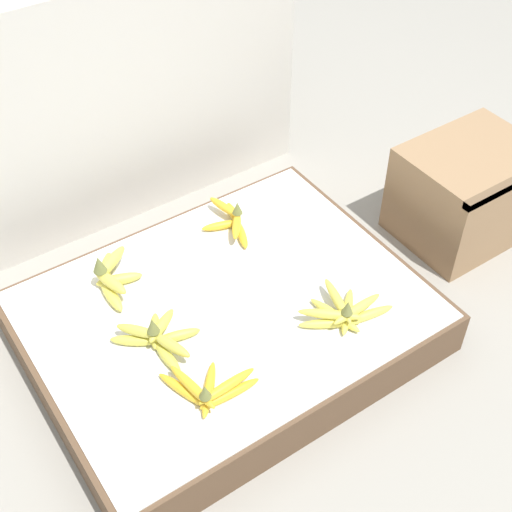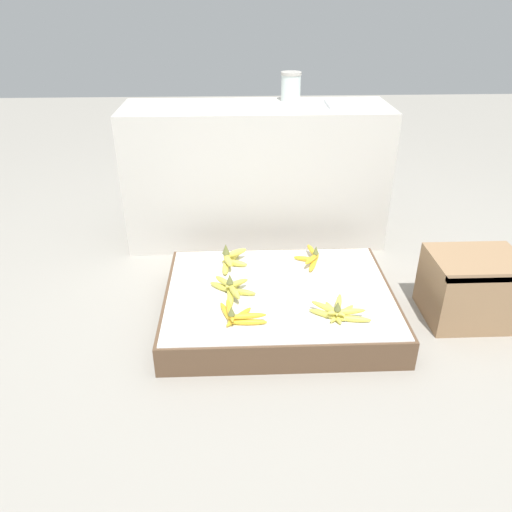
{
  "view_description": "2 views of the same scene",
  "coord_description": "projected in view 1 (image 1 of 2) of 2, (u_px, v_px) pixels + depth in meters",
  "views": [
    {
      "loc": [
        -0.63,
        -1.06,
        1.51
      ],
      "look_at": [
        0.14,
        0.06,
        0.19
      ],
      "focal_mm": 50.0,
      "sensor_mm": 36.0,
      "label": 1
    },
    {
      "loc": [
        -0.18,
        -1.83,
        1.31
      ],
      "look_at": [
        -0.1,
        -0.01,
        0.31
      ],
      "focal_mm": 35.0,
      "sensor_mm": 36.0,
      "label": 2
    }
  ],
  "objects": [
    {
      "name": "back_vendor_table",
      "position": [
        59.0,
        92.0,
        2.13
      ],
      "size": [
        1.41,
        0.44,
        0.75
      ],
      "color": "beige",
      "rests_on": "ground_plane"
    },
    {
      "name": "ground_plane",
      "position": [
        227.0,
        338.0,
        1.94
      ],
      "size": [
        10.0,
        10.0,
        0.0
      ],
      "primitive_type": "plane",
      "color": "gray"
    },
    {
      "name": "banana_bunch_back_left",
      "position": [
        110.0,
        276.0,
        1.87
      ],
      "size": [
        0.13,
        0.22,
        0.11
      ],
      "color": "#DBCC4C",
      "rests_on": "display_platform"
    },
    {
      "name": "display_platform",
      "position": [
        226.0,
        322.0,
        1.89
      ],
      "size": [
        0.99,
        0.77,
        0.13
      ],
      "color": "brown",
      "rests_on": "ground_plane"
    },
    {
      "name": "banana_bunch_back_midleft",
      "position": [
        232.0,
        220.0,
        2.04
      ],
      "size": [
        0.14,
        0.22,
        0.09
      ],
      "color": "gold",
      "rests_on": "display_platform"
    },
    {
      "name": "banana_bunch_front_midleft",
      "position": [
        343.0,
        312.0,
        1.79
      ],
      "size": [
        0.25,
        0.18,
        0.09
      ],
      "color": "#DBCC4C",
      "rests_on": "display_platform"
    },
    {
      "name": "banana_bunch_front_left",
      "position": [
        208.0,
        389.0,
        1.62
      ],
      "size": [
        0.2,
        0.17,
        0.09
      ],
      "color": "gold",
      "rests_on": "display_platform"
    },
    {
      "name": "wooden_crate",
      "position": [
        467.0,
        192.0,
        2.15
      ],
      "size": [
        0.39,
        0.31,
        0.29
      ],
      "color": "#997551",
      "rests_on": "ground_plane"
    },
    {
      "name": "banana_bunch_middle_left",
      "position": [
        157.0,
        337.0,
        1.73
      ],
      "size": [
        0.21,
        0.2,
        0.1
      ],
      "color": "gold",
      "rests_on": "display_platform"
    }
  ]
}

